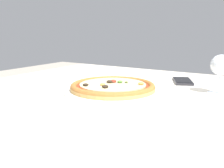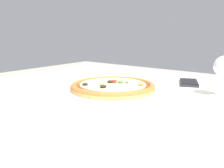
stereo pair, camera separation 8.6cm
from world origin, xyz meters
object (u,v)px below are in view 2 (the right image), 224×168
Objects in this scene: dining_table at (133,119)px; pizza_plate at (112,88)px; cell_phone at (189,82)px; fork at (29,91)px; wine_glass_far_left at (224,69)px.

pizza_plate reaches higher than dining_table.
dining_table is 0.32m from cell_phone.
dining_table is at bearing 27.53° from fork.
fork is at bearing -130.31° from cell_phone.
pizza_plate is at bearing -176.76° from dining_table.
pizza_plate is 0.37m from wine_glass_far_left.
fork is at bearing -152.47° from dining_table.
cell_phone is at bearing 62.83° from pizza_plate.
dining_table is 7.76× the size of fork.
cell_phone is (-0.16, 0.14, -0.09)m from wine_glass_far_left.
fork reaches higher than dining_table.
dining_table is 8.19× the size of cell_phone.
wine_glass_far_left reaches higher than cell_phone.
pizza_plate is 0.34m from cell_phone.
cell_phone is (0.07, 0.30, 0.08)m from dining_table.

